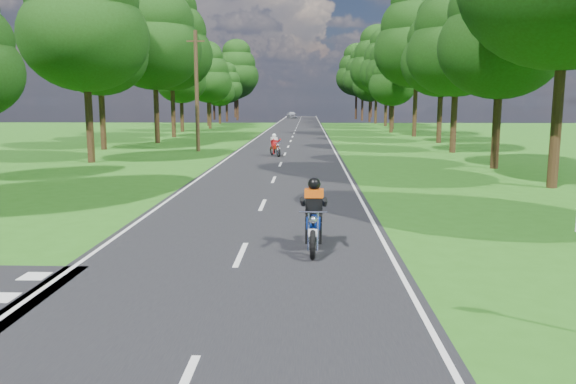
{
  "coord_description": "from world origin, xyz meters",
  "views": [
    {
      "loc": [
        1.46,
        -9.95,
        3.36
      ],
      "look_at": [
        0.97,
        4.0,
        1.1
      ],
      "focal_mm": 35.0,
      "sensor_mm": 36.0,
      "label": 1
    }
  ],
  "objects": [
    {
      "name": "main_road",
      "position": [
        0.0,
        50.0,
        0.01
      ],
      "size": [
        7.0,
        140.0,
        0.02
      ],
      "primitive_type": "cube",
      "color": "black",
      "rests_on": "ground"
    },
    {
      "name": "ground",
      "position": [
        0.0,
        0.0,
        0.0
      ],
      "size": [
        160.0,
        160.0,
        0.0
      ],
      "primitive_type": "plane",
      "color": "#265F15",
      "rests_on": "ground"
    },
    {
      "name": "distant_car",
      "position": [
        -1.81,
        104.01,
        0.72
      ],
      "size": [
        2.57,
        4.36,
        1.39
      ],
      "primitive_type": "imported",
      "rotation": [
        0.0,
        0.0,
        0.24
      ],
      "color": "silver",
      "rests_on": "main_road"
    },
    {
      "name": "rider_far_red",
      "position": [
        -0.55,
        24.55,
        0.72
      ],
      "size": [
        1.11,
        1.76,
        1.39
      ],
      "primitive_type": null,
      "rotation": [
        0.0,
        0.0,
        0.36
      ],
      "color": "#B9250E",
      "rests_on": "main_road"
    },
    {
      "name": "treeline",
      "position": [
        1.43,
        60.06,
        8.25
      ],
      "size": [
        40.0,
        115.35,
        14.78
      ],
      "color": "black",
      "rests_on": "ground"
    },
    {
      "name": "rider_near_blue",
      "position": [
        1.61,
        2.5,
        0.84
      ],
      "size": [
        0.71,
        1.98,
        1.63
      ],
      "primitive_type": null,
      "rotation": [
        0.0,
        0.0,
        -0.03
      ],
      "color": "#0D2F99",
      "rests_on": "main_road"
    },
    {
      "name": "telegraph_pole",
      "position": [
        -6.0,
        28.0,
        4.07
      ],
      "size": [
        1.2,
        0.26,
        8.0
      ],
      "color": "#382616",
      "rests_on": "ground"
    },
    {
      "name": "road_markings",
      "position": [
        -0.14,
        48.13,
        0.02
      ],
      "size": [
        7.4,
        140.0,
        0.01
      ],
      "color": "silver",
      "rests_on": "main_road"
    }
  ]
}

